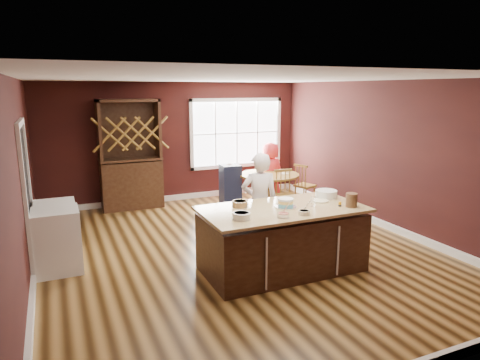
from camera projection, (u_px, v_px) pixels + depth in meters
name	position (u px, v px, depth m)	size (l,w,h in m)	color
room_shell	(237.00, 168.00, 6.63)	(7.00, 7.00, 7.00)	olive
window	(237.00, 133.00, 10.29)	(2.36, 0.10, 1.66)	white
doorway	(28.00, 199.00, 6.06)	(0.08, 1.26, 2.13)	white
kitchen_island	(282.00, 240.00, 6.08)	(2.29, 1.20, 0.92)	black
dining_table	(269.00, 184.00, 9.25)	(1.28, 1.28, 0.75)	brown
baker	(260.00, 202.00, 6.72)	(0.58, 0.38, 1.59)	silver
layer_cake	(286.00, 203.00, 5.99)	(0.31, 0.31, 0.12)	white
bowl_blue	(241.00, 216.00, 5.44)	(0.23, 0.23, 0.09)	white
bowl_yellow	(240.00, 204.00, 6.03)	(0.22, 0.22, 0.08)	#AC884B
bowl_pink	(283.00, 215.00, 5.52)	(0.16, 0.16, 0.06)	white
bowl_olive	(304.00, 212.00, 5.65)	(0.15, 0.15, 0.06)	beige
drinking_glass	(313.00, 201.00, 6.03)	(0.07, 0.07, 0.15)	#AEC2CC
dinner_plate	(320.00, 201.00, 6.31)	(0.24, 0.24, 0.02)	#FFFAB5
white_tub	(326.00, 194.00, 6.53)	(0.33, 0.33, 0.11)	white
stoneware_crock	(351.00, 200.00, 6.00)	(0.16, 0.16, 0.19)	#452E1D
toy_figurine	(340.00, 204.00, 6.03)	(0.05, 0.05, 0.08)	orange
rug	(269.00, 207.00, 9.36)	(2.11, 1.63, 0.01)	brown
chair_east	(305.00, 184.00, 9.56)	(0.39, 0.37, 0.93)	#996325
chair_south	(286.00, 194.00, 8.59)	(0.41, 0.39, 0.97)	olive
chair_north	(269.00, 178.00, 10.18)	(0.39, 0.37, 0.94)	#94623A
seated_woman	(270.00, 172.00, 9.71)	(0.67, 0.44, 1.37)	#F6363D
high_chair	(230.00, 186.00, 9.25)	(0.40, 0.40, 0.99)	#18213D
toddler	(231.00, 171.00, 9.21)	(0.18, 0.14, 0.26)	#8CA5BF
table_plate	(284.00, 174.00, 9.18)	(0.21, 0.21, 0.02)	beige
table_cup	(258.00, 171.00, 9.26)	(0.12, 0.12, 0.10)	white
hutch	(130.00, 155.00, 9.12)	(1.27, 0.53, 2.34)	#32180C
washer	(57.00, 241.00, 6.02)	(0.62, 0.60, 0.90)	white
dryer	(57.00, 229.00, 6.60)	(0.59, 0.57, 0.86)	white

